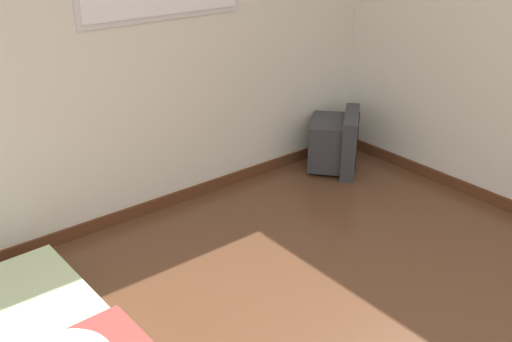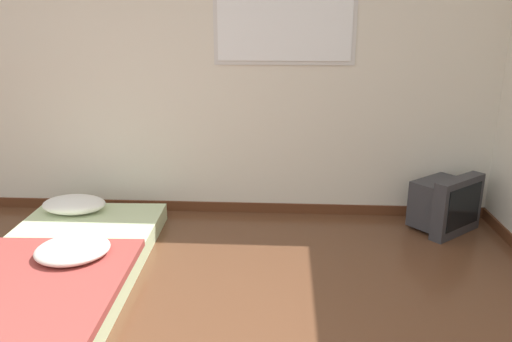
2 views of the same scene
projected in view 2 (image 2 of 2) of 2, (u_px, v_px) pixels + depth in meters
The scene contains 3 objects.
wall_back at pixel (196, 67), 4.22m from camera, with size 7.50×0.08×2.60m.
mattress_bed at pixel (57, 264), 3.37m from camera, with size 1.16×2.12×0.29m.
crt_tv at pixel (445, 204), 4.11m from camera, with size 0.62×0.61×0.48m.
Camera 2 is at (0.78, -1.47, 1.70)m, focal length 35.00 mm.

